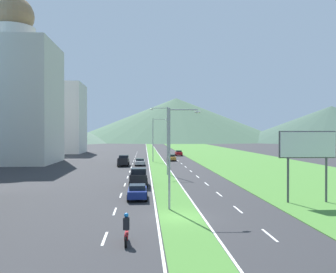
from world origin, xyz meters
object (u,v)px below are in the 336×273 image
(street_lamp_mid, at_px, (166,137))
(pickup_truck_1, at_px, (124,161))
(car_1, at_px, (179,153))
(car_3, at_px, (171,158))
(billboard_roadside, at_px, (308,148))
(street_lamp_far, at_px, (155,137))
(car_2, at_px, (140,162))
(car_4, at_px, (137,192))
(street_lamp_near, at_px, (173,151))
(motorcycle_rider, at_px, (126,231))
(pickup_truck_0, at_px, (139,178))

(street_lamp_mid, distance_m, pickup_truck_1, 18.15)
(car_1, height_order, pickup_truck_1, pickup_truck_1)
(car_3, bearing_deg, billboard_roadside, 9.66)
(street_lamp_far, distance_m, car_1, 22.82)
(car_2, distance_m, car_4, 36.23)
(street_lamp_near, distance_m, car_4, 7.16)
(billboard_roadside, bearing_deg, car_2, 111.90)
(street_lamp_far, bearing_deg, motorcycle_rider, -93.28)
(motorcycle_rider, bearing_deg, car_4, -1.54)
(billboard_roadside, distance_m, car_3, 51.43)
(car_3, relative_size, pickup_truck_1, 0.82)
(car_1, relative_size, car_4, 1.03)
(car_2, height_order, pickup_truck_1, pickup_truck_1)
(car_1, xyz_separation_m, car_3, (-3.43, -17.88, -0.04))
(motorcycle_rider, bearing_deg, street_lamp_far, -3.28)
(car_2, bearing_deg, car_1, -19.77)
(car_1, height_order, car_2, car_1)
(car_1, distance_m, pickup_truck_1, 32.90)
(car_4, bearing_deg, street_lamp_far, -3.82)
(street_lamp_near, relative_size, pickup_truck_1, 1.57)
(street_lamp_far, bearing_deg, street_lamp_near, -89.92)
(street_lamp_near, relative_size, motorcycle_rider, 4.24)
(billboard_roadside, height_order, car_2, billboard_roadside)
(street_lamp_near, height_order, car_3, street_lamp_near)
(car_2, relative_size, motorcycle_rider, 2.29)
(street_lamp_mid, xyz_separation_m, car_1, (6.43, 45.77, -5.08))
(car_3, distance_m, pickup_truck_0, 39.47)
(car_3, bearing_deg, pickup_truck_1, -40.64)
(pickup_truck_0, bearing_deg, billboard_roadside, -126.88)
(car_3, distance_m, pickup_truck_1, 15.83)
(car_3, xyz_separation_m, car_4, (-6.92, -47.67, -0.00))
(street_lamp_mid, bearing_deg, car_4, -101.23)
(pickup_truck_0, bearing_deg, car_3, -10.14)
(billboard_roadside, height_order, car_1, billboard_roadside)
(billboard_roadside, relative_size, pickup_truck_1, 1.22)
(street_lamp_near, relative_size, pickup_truck_0, 1.57)
(car_2, relative_size, car_4, 1.13)
(motorcycle_rider, bearing_deg, street_lamp_near, -21.00)
(street_lamp_far, height_order, motorcycle_rider, street_lamp_far)
(street_lamp_near, height_order, motorcycle_rider, street_lamp_near)
(car_3, relative_size, car_4, 1.09)
(pickup_truck_0, height_order, pickup_truck_1, same)
(street_lamp_near, bearing_deg, street_lamp_far, 90.08)
(car_2, bearing_deg, street_lamp_mid, -165.96)
(street_lamp_mid, bearing_deg, street_lamp_far, 92.22)
(pickup_truck_1, bearing_deg, car_2, -79.98)
(car_1, relative_size, motorcycle_rider, 2.09)
(car_1, relative_size, pickup_truck_0, 0.77)
(street_lamp_mid, relative_size, motorcycle_rider, 5.17)
(street_lamp_near, xyz_separation_m, billboard_roadside, (12.48, 2.13, 0.11))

